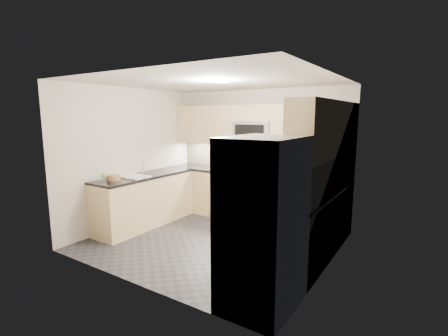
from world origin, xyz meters
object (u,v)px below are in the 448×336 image
(microwave, at_px, (254,132))
(gas_range, at_px, (250,197))
(fruit_basket, at_px, (114,178))
(refrigerator, at_px, (263,224))
(utensil_bowl, at_px, (326,177))
(cutting_board, at_px, (221,170))

(microwave, bearing_deg, gas_range, -90.00)
(gas_range, height_order, fruit_basket, fruit_basket)
(refrigerator, height_order, fruit_basket, refrigerator)
(refrigerator, distance_m, fruit_basket, 3.07)
(fruit_basket, bearing_deg, microwave, 52.11)
(refrigerator, height_order, utensil_bowl, refrigerator)
(microwave, relative_size, utensil_bowl, 3.11)
(utensil_bowl, xyz_separation_m, cutting_board, (-2.06, -0.02, -0.06))
(fruit_basket, bearing_deg, cutting_board, 62.67)
(microwave, relative_size, fruit_basket, 3.30)
(fruit_basket, bearing_deg, gas_range, 50.32)
(refrigerator, distance_m, utensil_bowl, 2.37)
(cutting_board, bearing_deg, fruit_basket, -117.33)
(refrigerator, height_order, cutting_board, refrigerator)
(gas_range, height_order, cutting_board, cutting_board)
(microwave, xyz_separation_m, refrigerator, (1.45, -2.55, -0.80))
(microwave, bearing_deg, fruit_basket, -127.89)
(fruit_basket, bearing_deg, utensil_bowl, 31.48)
(refrigerator, bearing_deg, utensil_bowl, 90.53)
(refrigerator, xyz_separation_m, utensil_bowl, (-0.02, 2.37, 0.11))
(gas_range, xyz_separation_m, utensil_bowl, (1.43, -0.06, 0.55))
(utensil_bowl, xyz_separation_m, fruit_basket, (-3.00, -1.83, -0.03))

